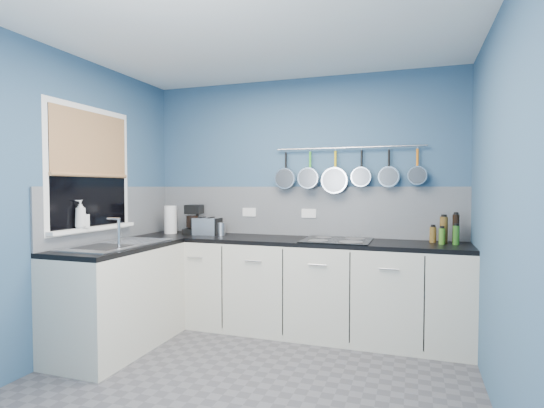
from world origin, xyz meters
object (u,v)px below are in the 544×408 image
Objects in this scene: toaster at (207,226)px; hob at (337,240)px; paper_towel at (171,220)px; canister at (221,229)px; coffee_maker at (193,219)px; soap_bottle_a at (81,214)px; soap_bottle_b at (83,218)px.

hob is at bearing -11.75° from toaster.
paper_towel is 0.60m from canister.
hob is (1.38, -0.08, -0.08)m from toaster.
toaster is 2.06× the size of canister.
coffee_maker is 1.56m from hob.
toaster reaches higher than canister.
soap_bottle_a is 1.22m from coffee_maker.
coffee_maker is at bearing 69.18° from soap_bottle_b.
soap_bottle_a is 1.81× the size of canister.
canister is at bearing -13.40° from coffee_maker.
soap_bottle_a is 1.39× the size of soap_bottle_b.
soap_bottle_b reaches higher than paper_towel.
toaster is 0.44× the size of hob.
coffee_maker is (0.42, 1.11, -0.08)m from soap_bottle_b.
paper_towel is at bearing -179.17° from coffee_maker.
hob is (1.97, 1.04, -0.26)m from soap_bottle_a.
canister is at bearing 54.89° from soap_bottle_b.
soap_bottle_b reaches higher than coffee_maker.
soap_bottle_b is at bearing -99.04° from paper_towel.
coffee_maker reaches higher than toaster.
coffee_maker is 0.35m from canister.
soap_bottle_a is 0.04m from soap_bottle_b.
soap_bottle_b is at bearing -127.20° from toaster.
toaster is at bearing 1.79° from paper_towel.
paper_towel is 0.96× the size of coffee_maker.
soap_bottle_b is at bearing -125.11° from canister.
toaster is at bearing -16.79° from coffee_maker.
soap_bottle_b is 1.25m from toaster.
soap_bottle_b reaches higher than hob.
canister is 1.21m from hob.
coffee_maker is at bearing 176.11° from hob.
toaster is at bearing 178.30° from canister.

